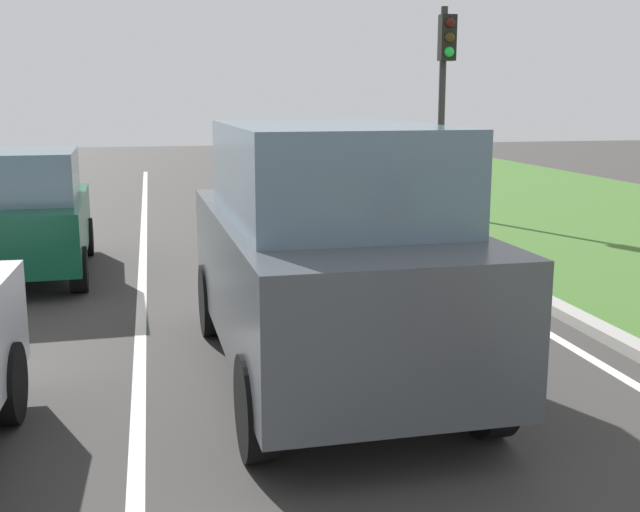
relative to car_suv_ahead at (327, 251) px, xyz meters
The scene contains 7 objects.
ground_plane 4.90m from the car_suv_ahead, 101.75° to the left, with size 60.00×60.00×0.00m, color #383533.
lane_line_center 5.09m from the car_suv_ahead, 109.70° to the left, with size 0.12×32.00×0.01m, color silver.
lane_line_right_edge 5.48m from the car_suv_ahead, 60.56° to the left, with size 0.12×32.00×0.01m, color silver.
curb_right 5.72m from the car_suv_ahead, 56.11° to the left, with size 0.24×48.00×0.12m, color #9E9B93.
car_suv_ahead is the anchor object (origin of this frame).
car_hatchback_far 5.94m from the car_suv_ahead, 123.29° to the left, with size 1.84×3.76×1.78m.
traffic_light_near_right 10.16m from the car_suv_ahead, 63.64° to the left, with size 0.32×0.50×4.28m.
Camera 1 is at (-0.52, 2.62, 2.51)m, focal length 44.65 mm.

